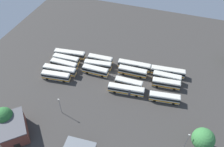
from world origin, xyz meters
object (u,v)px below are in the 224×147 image
Objects in this scene: bus_row1_slot4 at (126,90)px; tree_northwest at (4,116)px; bus_row0_slot1 at (167,77)px; bus_row1_slot0 at (134,66)px; bus_row0_slot4 at (164,98)px; bus_row2_slot1 at (98,65)px; bus_row1_slot1 at (133,72)px; bus_row3_slot1 at (66,59)px; bus_row3_slot2 at (64,65)px; bus_row2_slot0 at (100,59)px; lamp_post_far_corner at (187,141)px; bus_row1_slot3 at (129,83)px; bus_row3_slot0 at (70,54)px; bus_row2_slot2 at (95,71)px; lamp_post_mid_lot at (60,105)px; tree_north_edge at (203,139)px; bus_row0_slot2 at (166,84)px; bus_row0_slot0 at (168,72)px; bus_row3_slot3 at (60,70)px; depot_building at (13,129)px; bus_row3_slot4 at (56,76)px.

tree_northwest is (33.00, 26.63, 3.97)m from bus_row1_slot4.
bus_row1_slot0 is (13.97, -2.51, 0.00)m from bus_row0_slot1.
bus_row1_slot0 is (14.76, -13.20, 0.00)m from bus_row0_slot4.
bus_row1_slot4 is at bearing 147.87° from bus_row2_slot1.
bus_row3_slot1 is at bearing 3.69° from bus_row1_slot1.
bus_row2_slot0 is at bearing -149.31° from bus_row3_slot2.
lamp_post_far_corner is at bearing 118.62° from bus_row0_slot4.
bus_row3_slot0 is (29.44, -8.59, 0.00)m from bus_row1_slot3.
bus_row1_slot0 is at bearing -87.35° from bus_row1_slot3.
lamp_post_mid_lot is at bearing 79.73° from bus_row2_slot2.
lamp_post_far_corner is (-52.59, 24.06, 2.40)m from bus_row3_slot1.
tree_north_edge is at bearing 134.82° from bus_row1_slot0.
bus_row1_slot3 is 0.92× the size of bus_row3_slot1.
bus_row2_slot1 is (-0.27, 3.53, 0.00)m from bus_row2_slot0.
tree_northwest is at bearing 82.40° from bus_row3_slot2.
bus_row0_slot2 is 7.26m from bus_row0_slot4.
bus_row0_slot0 is at bearing -162.60° from bus_row2_slot2.
bus_row3_slot3 is 1.84× the size of lamp_post_mid_lot.
bus_row1_slot1 is 1.08× the size of bus_row2_slot2.
bus_row1_slot4 and bus_row3_slot1 have the same top height.
bus_row1_slot3 is at bearing -10.89° from bus_row0_slot4.
depot_building reaches higher than bus_row3_slot2.
bus_row0_slot1 is 0.96× the size of bus_row3_slot2.
lamp_post_far_corner is (-9.76, 27.11, 2.40)m from bus_row0_slot1.
bus_row1_slot4 is 42.59m from tree_northwest.
bus_row1_slot4 is 1.19× the size of bus_row3_slot1.
bus_row0_slot0 is at bearing -86.38° from bus_row0_slot4.
bus_row0_slot1 is at bearing 179.13° from bus_row3_slot0.
bus_row3_slot1 is 1.54× the size of lamp_post_far_corner.
bus_row1_slot4 is 1.28× the size of bus_row2_slot2.
lamp_post_mid_lot is (-9.90, 21.22, 2.37)m from bus_row3_slot2.
tree_northwest reaches higher than bus_row3_slot0.
bus_row0_slot0 is 1.59× the size of tree_north_edge.
bus_row0_slot0 is 42.91m from bus_row3_slot0.
bus_row0_slot1 is at bearing -70.21° from lamp_post_far_corner.
bus_row0_slot2 and bus_row3_slot2 have the same top height.
bus_row0_slot4 is at bearing 94.26° from bus_row0_slot1.
bus_row3_slot4 is 57.61m from tree_north_edge.
bus_row3_slot1 is at bearing -66.77° from lamp_post_mid_lot.
depot_building is (28.73, 38.74, 1.27)m from bus_row1_slot1.
bus_row0_slot4 is (-0.89, 14.04, -0.00)m from bus_row0_slot0.
lamp_post_far_corner is 42.08m from lamp_post_mid_lot.
bus_row1_slot0 is 15.31m from bus_row2_slot1.
bus_row1_slot3 is at bearing 170.63° from bus_row2_slot2.
bus_row1_slot3 is at bearing -132.19° from depot_building.
bus_row3_slot1 is 1.34× the size of tree_north_edge.
depot_building is 58.36m from tree_north_edge.
bus_row1_slot0 is 1.19× the size of bus_row3_slot2.
bus_row1_slot4 is at bearing 90.49° from bus_row1_slot3.
bus_row1_slot0 and bus_row3_slot4 have the same top height.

